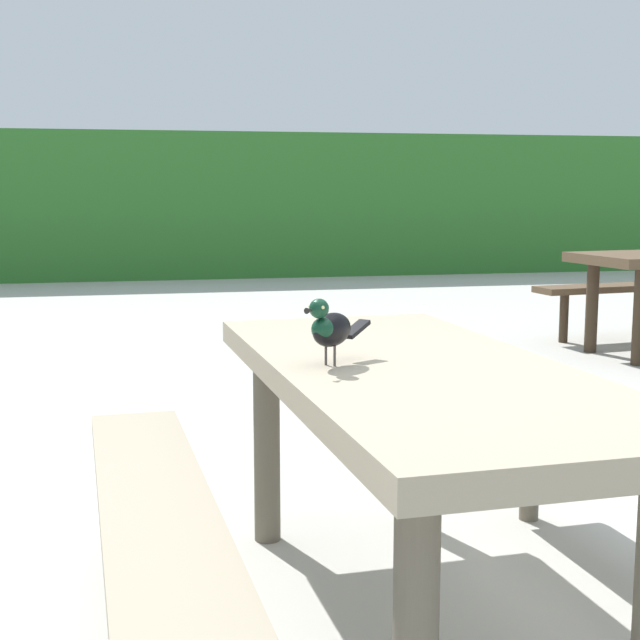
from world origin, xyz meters
TOP-DOWN VIEW (x-y plane):
  - hedge_wall at (0.00, 10.79)m, footprint 28.00×1.76m
  - picnic_table_foreground at (-0.39, 0.21)m, footprint 1.77×1.84m
  - bird_grackle at (-0.63, 0.23)m, footprint 0.22×0.22m

SIDE VIEW (x-z plane):
  - picnic_table_foreground at x=-0.39m, z-range 0.19..0.93m
  - bird_grackle at x=-0.63m, z-range 0.75..0.94m
  - hedge_wall at x=0.00m, z-range 0.00..1.93m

